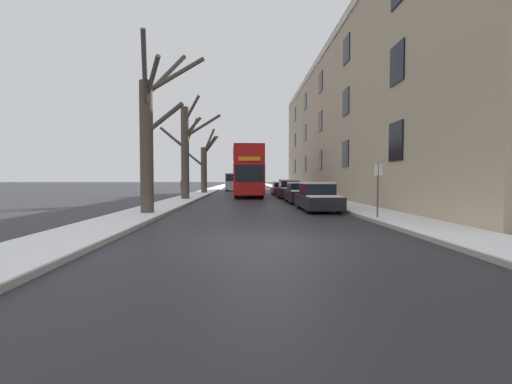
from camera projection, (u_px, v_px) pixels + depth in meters
ground_plane at (271, 243)px, 8.77m from camera, size 320.00×320.00×0.00m
sidewalk_left at (218, 187)px, 61.51m from camera, size 2.23×130.00×0.16m
sidewalk_right at (277, 187)px, 61.88m from camera, size 2.23×130.00×0.16m
terrace_facade_right at (369, 124)px, 31.55m from camera, size 9.10×44.72×13.31m
bare_tree_left_0 at (150, 134)px, 14.92m from camera, size 2.75×3.59×7.52m
bare_tree_left_1 at (186, 149)px, 25.41m from camera, size 4.46×2.50×7.63m
bare_tree_left_2 at (204, 166)px, 36.69m from camera, size 3.22×1.03×6.94m
double_decker_bus at (248, 169)px, 31.65m from camera, size 2.53×10.09×4.43m
parked_car_0 at (317, 198)px, 17.64m from camera, size 1.72×4.39×1.46m
parked_car_1 at (300, 193)px, 23.17m from camera, size 1.71×4.23×1.42m
parked_car_2 at (289, 190)px, 28.58m from camera, size 1.78×3.99×1.58m
parked_car_3 at (281, 189)px, 34.96m from camera, size 1.79×4.50×1.30m
oncoming_van at (233, 181)px, 46.88m from camera, size 2.01×4.97×2.35m
pedestrian_left_sidewalk at (183, 187)px, 28.45m from camera, size 0.38×0.38×1.76m
street_sign_post at (378, 188)px, 13.10m from camera, size 0.32×0.07×2.24m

